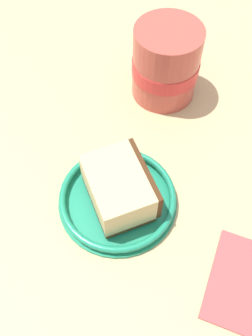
{
  "coord_description": "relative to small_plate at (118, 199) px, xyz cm",
  "views": [
    {
      "loc": [
        -26.89,
        -7.37,
        42.11
      ],
      "look_at": [
        -2.23,
        -6.34,
        3.0
      ],
      "focal_mm": 40.81,
      "sensor_mm": 36.0,
      "label": 1
    }
  ],
  "objects": [
    {
      "name": "ground_plane",
      "position": [
        5.33,
        5.44,
        -2.82
      ],
      "size": [
        126.15,
        126.15,
        3.93
      ],
      "primitive_type": "cube",
      "color": "tan"
    },
    {
      "name": "small_plate",
      "position": [
        0.0,
        0.0,
        0.0
      ],
      "size": [
        14.54,
        14.54,
        1.73
      ],
      "color": "#1E8C66",
      "rests_on": "ground_plane"
    },
    {
      "name": "cake_slice",
      "position": [
        0.11,
        -0.24,
        2.56
      ],
      "size": [
        10.86,
        9.83,
        4.94
      ],
      "color": "#472814",
      "rests_on": "small_plate"
    },
    {
      "name": "tea_mug",
      "position": [
        19.05,
        -5.8,
        4.5
      ],
      "size": [
        11.83,
        9.4,
        10.76
      ],
      "color": "#BF4C3F",
      "rests_on": "ground_plane"
    }
  ]
}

